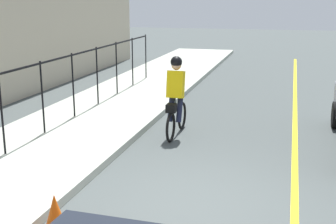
# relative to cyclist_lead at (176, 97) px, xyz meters

# --- Properties ---
(ground_plane) EXTENTS (80.00, 80.00, 0.00)m
(ground_plane) POSITION_rel_cyclist_lead_xyz_m (-3.46, -1.03, -0.91)
(ground_plane) COLOR #444B4B
(lane_line_centre) EXTENTS (36.00, 0.12, 0.01)m
(lane_line_centre) POSITION_rel_cyclist_lead_xyz_m (-3.46, -2.63, -0.91)
(lane_line_centre) COLOR yellow
(lane_line_centre) RESTS_ON ground
(iron_fence) EXTENTS (17.85, 0.04, 1.60)m
(iron_fence) POSITION_rel_cyclist_lead_xyz_m (-2.46, 2.77, 0.39)
(iron_fence) COLOR black
(iron_fence) RESTS_ON sidewalk
(cyclist_lead) EXTENTS (1.71, 0.36, 1.83)m
(cyclist_lead) POSITION_rel_cyclist_lead_xyz_m (0.00, 0.00, 0.00)
(cyclist_lead) COLOR black
(cyclist_lead) RESTS_ON ground
(traffic_cone_far) EXTENTS (0.36, 0.36, 0.61)m
(traffic_cone_far) POSITION_rel_cyclist_lead_xyz_m (-4.82, 0.41, -0.61)
(traffic_cone_far) COLOR #EB560D
(traffic_cone_far) RESTS_ON ground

